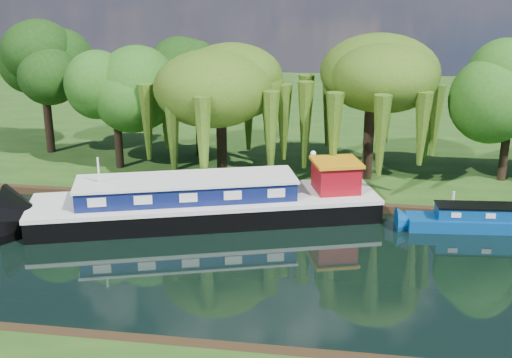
# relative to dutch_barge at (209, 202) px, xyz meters

# --- Properties ---
(ground) EXTENTS (120.00, 120.00, 0.00)m
(ground) POSITION_rel_dutch_barge_xyz_m (5.15, -5.41, -1.05)
(ground) COLOR black
(far_bank) EXTENTS (120.00, 52.00, 0.45)m
(far_bank) POSITION_rel_dutch_barge_xyz_m (5.15, 28.59, -0.82)
(far_bank) COLOR #1B4011
(far_bank) RESTS_ON ground
(dutch_barge) EXTENTS (20.41, 10.38, 4.22)m
(dutch_barge) POSITION_rel_dutch_barge_xyz_m (0.00, 0.00, 0.00)
(dutch_barge) COLOR black
(dutch_barge) RESTS_ON ground
(narrowboat) EXTENTS (10.75, 2.70, 1.55)m
(narrowboat) POSITION_rel_dutch_barge_xyz_m (16.63, 0.97, -0.49)
(narrowboat) COLOR navy
(narrowboat) RESTS_ON ground
(red_dinghy) EXTENTS (3.04, 2.43, 0.56)m
(red_dinghy) POSITION_rel_dutch_barge_xyz_m (-13.71, 1.15, -1.05)
(red_dinghy) COLOR maroon
(red_dinghy) RESTS_ON ground
(willow_left) EXTENTS (7.02, 7.02, 8.42)m
(willow_left) POSITION_rel_dutch_barge_xyz_m (-0.69, 7.04, 5.52)
(willow_left) COLOR black
(willow_left) RESTS_ON far_bank
(willow_right) EXTENTS (7.12, 7.12, 8.68)m
(willow_right) POSITION_rel_dutch_barge_xyz_m (9.13, 8.00, 5.73)
(willow_right) COLOR black
(willow_right) RESTS_ON far_bank
(tree_far_left) EXTENTS (5.12, 5.12, 8.25)m
(tree_far_left) POSITION_rel_dutch_barge_xyz_m (-8.34, 7.87, 5.06)
(tree_far_left) COLOR black
(tree_far_left) RESTS_ON far_bank
(tree_far_back) EXTENTS (5.38, 5.38, 9.05)m
(tree_far_back) POSITION_rel_dutch_barge_xyz_m (-15.10, 11.02, 5.72)
(tree_far_back) COLOR black
(tree_far_back) RESTS_ON far_bank
(tree_far_mid) EXTENTS (4.96, 4.96, 8.12)m
(tree_far_mid) POSITION_rel_dutch_barge_xyz_m (-3.42, 11.91, 5.00)
(tree_far_mid) COLOR black
(tree_far_mid) RESTS_ON far_bank
(tree_far_right) EXTENTS (4.92, 4.92, 8.05)m
(tree_far_right) POSITION_rel_dutch_barge_xyz_m (18.12, 9.01, 4.94)
(tree_far_right) COLOR black
(tree_far_right) RESTS_ON far_bank
(lamppost) EXTENTS (0.36, 0.36, 2.56)m
(lamppost) POSITION_rel_dutch_barge_xyz_m (5.65, 5.09, 1.37)
(lamppost) COLOR silver
(lamppost) RESTS_ON far_bank
(mooring_posts) EXTENTS (19.16, 0.16, 1.00)m
(mooring_posts) POSITION_rel_dutch_barge_xyz_m (4.65, 2.99, -0.10)
(mooring_posts) COLOR silver
(mooring_posts) RESTS_ON far_bank
(reeds_near) EXTENTS (33.70, 1.50, 1.10)m
(reeds_near) POSITION_rel_dutch_barge_xyz_m (12.03, -12.99, -0.50)
(reeds_near) COLOR #1D5717
(reeds_near) RESTS_ON ground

